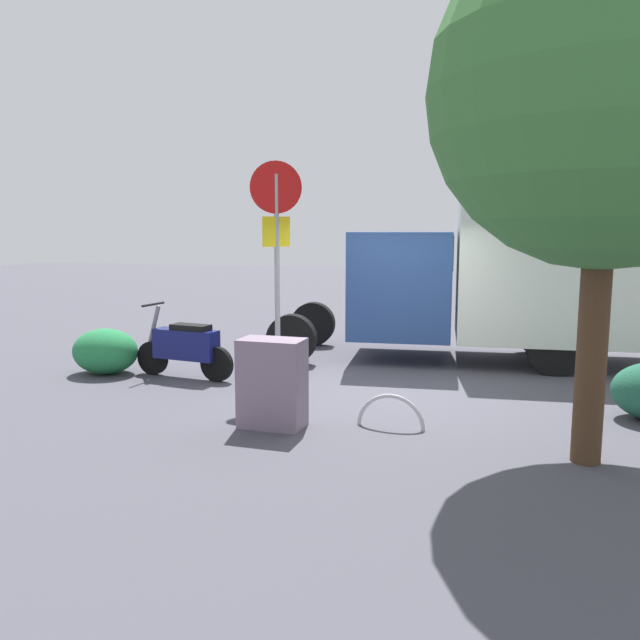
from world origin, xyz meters
name	(u,v)px	position (x,y,z in m)	size (l,w,h in m)	color
ground_plane	(396,393)	(0.00, 0.00, 0.00)	(60.00, 60.00, 0.00)	#474650
box_truck_near	(517,273)	(-1.76, -2.74, 1.62)	(7.44, 2.69, 2.96)	black
motorcycle	(185,347)	(3.43, -0.03, 0.52)	(1.81, 0.61, 1.20)	black
stop_sign	(277,239)	(1.77, 0.21, 2.26)	(0.71, 0.33, 3.38)	#9E9EA3
street_tree	(608,90)	(-2.32, 2.28, 3.73)	(3.49, 3.49, 5.48)	#47301E
utility_cabinet	(272,383)	(1.23, 2.01, 0.54)	(0.78, 0.46, 1.09)	slate
bike_rack_hoop	(391,428)	(-0.18, 1.68, 0.00)	(0.85, 0.85, 0.05)	#B7B7BC
shrub_by_tree	(105,351)	(4.88, 0.02, 0.38)	(1.11, 0.91, 0.76)	#247A43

